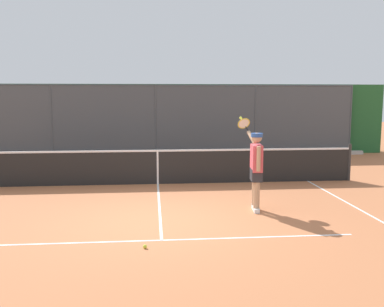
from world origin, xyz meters
The scene contains 6 objects.
ground_plane centered at (0.00, 0.00, 0.00)m, with size 60.00×60.00×0.00m, color #B76B42.
court_line_markings centered at (0.00, 1.51, 0.00)m, with size 8.69×8.61×0.01m.
fence_backdrop centered at (0.00, -9.74, 1.44)m, with size 19.29×1.37×2.91m.
tennis_net centered at (0.00, -3.61, 0.49)m, with size 11.16×0.09×1.07m.
tennis_player centered at (-2.05, -0.64, 0.98)m, with size 0.39×1.41×1.97m.
tennis_ball_by_sideline centered at (0.28, 1.47, 0.03)m, with size 0.07×0.07×0.07m, color #C1D138.
Camera 1 is at (0.13, 8.16, 2.45)m, focal length 40.07 mm.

